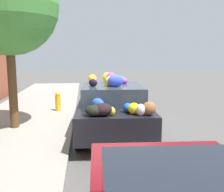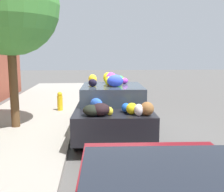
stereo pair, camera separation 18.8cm
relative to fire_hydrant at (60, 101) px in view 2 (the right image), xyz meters
name	(u,v)px [view 2 (the right image)]	position (x,y,z in m)	size (l,w,h in m)	color
ground_plane	(111,133)	(-2.56, -1.73, -0.48)	(60.00, 60.00, 0.00)	#565451
sidewalk_curb	(14,133)	(-2.56, 0.97, -0.41)	(24.00, 3.20, 0.13)	#9E998E
street_tree	(9,5)	(-2.15, 1.03, 3.04)	(2.74, 2.74, 4.77)	brown
fire_hydrant	(60,101)	(0.00, 0.00, 0.00)	(0.20, 0.20, 0.70)	gold
art_car	(112,107)	(-2.62, -1.74, 0.27)	(4.19, 2.03, 1.69)	black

